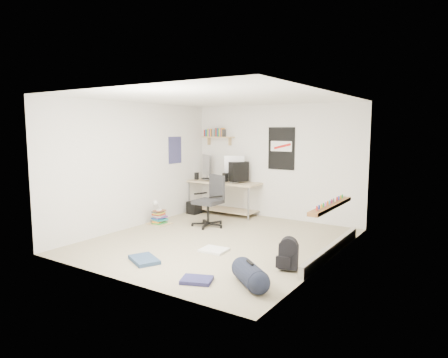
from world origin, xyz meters
The scene contains 26 objects.
floor centered at (0.00, 0.00, -0.01)m, with size 4.00×4.50×0.01m, color gray.
ceiling centered at (0.00, 0.00, 2.50)m, with size 4.00×4.50×0.01m, color white.
back_wall centered at (0.00, 2.25, 1.25)m, with size 4.00×0.01×2.50m, color silver.
left_wall centered at (-2.00, 0.00, 1.25)m, with size 0.01×4.50×2.50m, color silver.
right_wall centered at (2.00, 0.00, 1.25)m, with size 0.01×4.50×2.50m, color silver.
desk centered at (-1.16, 2.00, 0.36)m, with size 1.75×0.76×0.80m, color #C6B189.
monitor_left centered at (-1.68, 2.00, 1.04)m, with size 0.44×0.11×0.48m, color #B8B9BE.
monitor_right centered at (-0.84, 1.88, 1.04)m, with size 0.45×0.11×0.49m, color #B6B7BC.
pc_tower centered at (-0.75, 1.94, 1.02)m, with size 0.20×0.42×0.44m, color black.
keyboard centered at (-1.50, 1.92, 0.81)m, with size 0.43×0.15×0.02m, color black.
speaker_left centered at (-1.74, 1.68, 0.88)m, with size 0.08×0.08×0.16m, color black.
speaker_right centered at (-0.97, 1.72, 0.89)m, with size 0.10×0.10×0.19m, color black.
office_chair centered at (-0.77, 0.78, 0.49)m, with size 0.69×0.69×1.05m, color #262628.
wall_shelf centered at (-1.45, 2.14, 1.78)m, with size 0.80×0.22×0.24m, color tan.
poster_back_wall centered at (0.15, 2.23, 1.55)m, with size 0.62×0.03×0.92m, color black.
poster_left_wall centered at (-1.99, 1.20, 1.50)m, with size 0.02×0.42×0.60m, color navy.
window centered at (1.95, 0.30, 1.45)m, with size 0.10×1.50×1.26m, color brown.
baseboard_heater centered at (1.96, 0.30, 0.09)m, with size 0.08×2.50×0.18m, color #B7B2A8.
backpack centered at (1.66, -0.69, 0.20)m, with size 0.27×0.21×0.36m, color black.
duffel_bag centered at (1.49, -1.47, 0.14)m, with size 0.29×0.29×0.57m, color black.
tshirt centered at (0.28, -0.54, 0.02)m, with size 0.42×0.35×0.04m, color silver.
jeans_a centered at (-0.30, -1.53, 0.03)m, with size 0.52×0.33×0.06m, color navy.
jeans_b centered at (0.84, -1.74, 0.03)m, with size 0.39×0.30×0.05m, color #232451.
book_stack centered at (-1.75, 0.38, 0.15)m, with size 0.46×0.38×0.32m, color brown.
desk_lamp centered at (-1.73, 0.36, 0.38)m, with size 0.12×0.20×0.20m, color white.
subwoofer centered at (-1.75, 1.58, 0.14)m, with size 0.26×0.26×0.30m, color black.
Camera 1 is at (3.87, -5.70, 1.98)m, focal length 32.00 mm.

